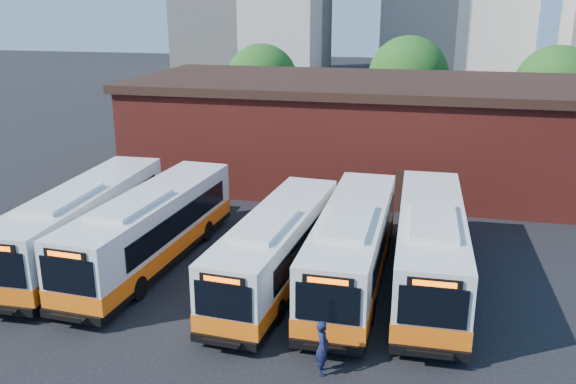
% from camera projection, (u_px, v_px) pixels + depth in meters
% --- Properties ---
extents(ground, '(220.00, 220.00, 0.00)m').
position_uv_depth(ground, '(297.00, 339.00, 20.72)').
color(ground, black).
extents(bus_farwest, '(2.93, 12.34, 3.34)m').
position_uv_depth(bus_farwest, '(84.00, 225.00, 26.97)').
color(bus_farwest, silver).
rests_on(bus_farwest, ground).
extents(bus_west, '(3.24, 12.23, 3.30)m').
position_uv_depth(bus_west, '(152.00, 231.00, 26.27)').
color(bus_west, silver).
rests_on(bus_west, ground).
extents(bus_midwest, '(3.17, 11.48, 3.09)m').
position_uv_depth(bus_midwest, '(277.00, 251.00, 24.44)').
color(bus_midwest, silver).
rests_on(bus_midwest, ground).
extents(bus_mideast, '(2.62, 11.96, 3.25)m').
position_uv_depth(bus_mideast, '(352.00, 249.00, 24.43)').
color(bus_mideast, silver).
rests_on(bus_mideast, ground).
extents(bus_east, '(2.77, 12.29, 3.33)m').
position_uv_depth(bus_east, '(430.00, 250.00, 24.27)').
color(bus_east, silver).
rests_on(bus_east, ground).
extents(transit_worker, '(0.57, 0.73, 1.78)m').
position_uv_depth(transit_worker, '(323.00, 347.00, 18.56)').
color(transit_worker, '#121735').
rests_on(transit_worker, ground).
extents(depot_building, '(28.60, 12.60, 6.40)m').
position_uv_depth(depot_building, '(365.00, 129.00, 38.34)').
color(depot_building, maroon).
rests_on(depot_building, ground).
extents(tree_west, '(6.00, 6.00, 7.65)m').
position_uv_depth(tree_west, '(262.00, 80.00, 51.24)').
color(tree_west, '#382314').
rests_on(tree_west, ground).
extents(tree_mid, '(6.56, 6.56, 8.36)m').
position_uv_depth(tree_mid, '(408.00, 76.00, 50.37)').
color(tree_mid, '#382314').
rests_on(tree_mid, ground).
extents(tree_east, '(6.24, 6.24, 7.96)m').
position_uv_depth(tree_east, '(556.00, 88.00, 45.28)').
color(tree_east, '#382314').
rests_on(tree_east, ground).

